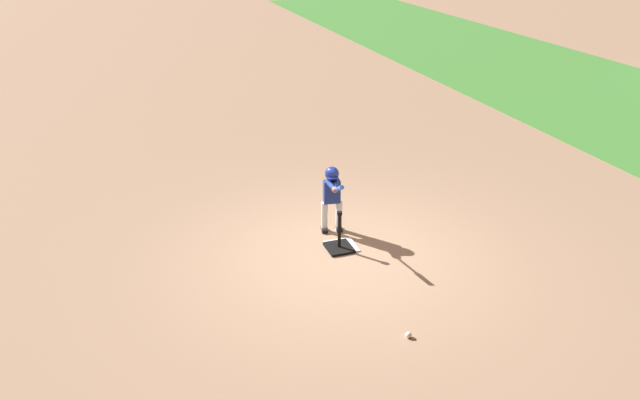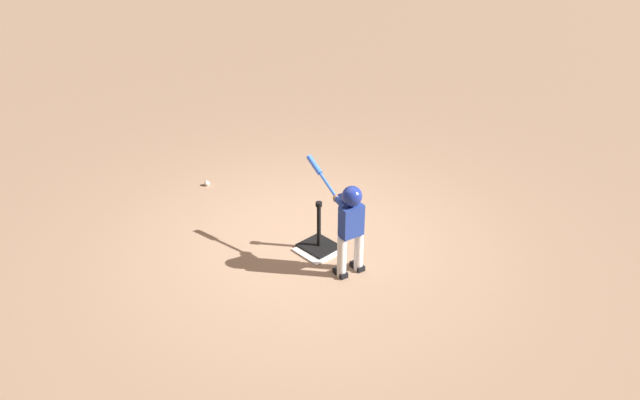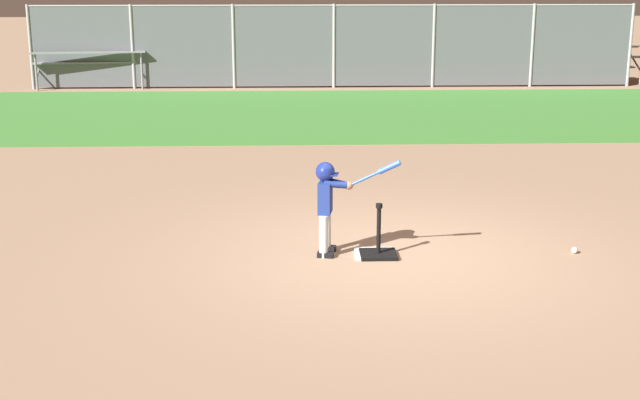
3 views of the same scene
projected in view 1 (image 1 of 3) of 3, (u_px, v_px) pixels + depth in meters
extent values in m
plane|color=#93755B|center=(343.00, 256.00, 9.12)|extent=(90.00, 90.00, 0.00)
cube|color=white|center=(341.00, 246.00, 9.35)|extent=(0.46, 0.46, 0.02)
cube|color=black|center=(339.00, 248.00, 9.29)|extent=(0.42, 0.37, 0.04)
cylinder|color=black|center=(339.00, 231.00, 9.17)|extent=(0.05, 0.05, 0.53)
cylinder|color=black|center=(340.00, 213.00, 9.05)|extent=(0.08, 0.08, 0.05)
cylinder|color=silver|center=(339.00, 216.00, 9.76)|extent=(0.12, 0.12, 0.49)
cube|color=black|center=(339.00, 229.00, 9.83)|extent=(0.19, 0.12, 0.06)
cylinder|color=silver|center=(324.00, 217.00, 9.72)|extent=(0.12, 0.12, 0.49)
cube|color=black|center=(324.00, 230.00, 9.80)|extent=(0.19, 0.12, 0.06)
cube|color=navy|center=(332.00, 192.00, 9.56)|extent=(0.18, 0.28, 0.36)
sphere|color=#936B4C|center=(332.00, 174.00, 9.44)|extent=(0.19, 0.19, 0.19)
sphere|color=navy|center=(332.00, 174.00, 9.44)|extent=(0.22, 0.22, 0.22)
cube|color=navy|center=(333.00, 178.00, 9.37)|extent=(0.14, 0.18, 0.01)
cylinder|color=navy|center=(336.00, 185.00, 9.38)|extent=(0.29, 0.20, 0.11)
cylinder|color=navy|center=(331.00, 185.00, 9.37)|extent=(0.30, 0.11, 0.11)
sphere|color=#936B4C|center=(335.00, 190.00, 9.26)|extent=(0.09, 0.09, 0.09)
cylinder|color=blue|center=(338.00, 189.00, 8.95)|extent=(0.56, 0.13, 0.30)
cylinder|color=blue|center=(341.00, 188.00, 8.76)|extent=(0.26, 0.11, 0.17)
cylinder|color=black|center=(335.00, 190.00, 9.28)|extent=(0.04, 0.05, 0.05)
sphere|color=white|center=(409.00, 335.00, 7.35)|extent=(0.07, 0.07, 0.07)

